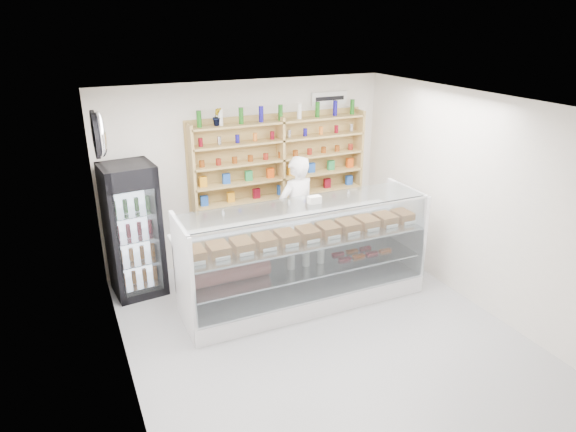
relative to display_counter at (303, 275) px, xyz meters
name	(u,v)px	position (x,y,z in m)	size (l,w,h in m)	color
room	(323,229)	(-0.15, -0.81, 1.02)	(5.00, 5.00, 5.00)	#9E9DA2
display_counter	(303,275)	(0.00, 0.00, 0.00)	(3.29, 0.98, 1.43)	white
shop_worker	(296,212)	(0.38, 1.02, 0.50)	(0.64, 0.42, 1.76)	white
drinks_cooler	(133,230)	(-2.00, 1.21, 0.55)	(0.73, 0.71, 1.86)	black
wall_shelving	(281,159)	(0.35, 1.53, 1.21)	(2.84, 0.28, 1.33)	tan
potted_plant	(217,117)	(-0.63, 1.53, 1.94)	(0.14, 0.12, 0.26)	#1E6626
security_mirror	(100,134)	(-2.32, 0.39, 2.07)	(0.15, 0.50, 0.50)	silver
wall_sign	(329,98)	(1.25, 1.66, 2.07)	(0.62, 0.03, 0.20)	white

